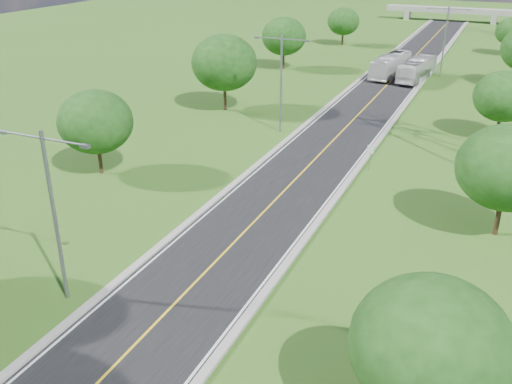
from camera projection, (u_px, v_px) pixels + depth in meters
ground at (370, 103)px, 70.45m from camera, size 260.00×260.00×0.00m
road at (381, 92)px, 75.44m from camera, size 8.00×150.00×0.06m
curb_left at (350, 88)px, 76.97m from camera, size 0.50×150.00×0.22m
curb_right at (413, 94)px, 73.84m from camera, size 0.50×150.00×0.22m
speed_limit_sign at (370, 154)px, 49.53m from camera, size 0.55×0.09×2.40m
overpass at (450, 11)px, 136.13m from camera, size 30.00×3.00×3.20m
streetlight_near_left at (52, 203)px, 30.22m from camera, size 5.90×0.25×10.00m
streetlight_mid_left at (281, 76)px, 57.72m from camera, size 5.90×0.25×10.00m
streetlight_far_right at (445, 36)px, 80.79m from camera, size 5.90×0.25×10.00m
tree_lb at (96, 122)px, 47.78m from camera, size 6.30×6.30×7.33m
tree_lc at (224, 63)px, 65.36m from camera, size 7.56×7.56×8.79m
tree_ld at (284, 36)px, 86.35m from camera, size 6.72×6.72×7.82m
tree_le at (343, 21)px, 105.69m from camera, size 5.88×5.88×6.84m
tree_ra at (431, 346)px, 21.70m from camera, size 6.30×6.30×7.33m
tree_rb at (508, 168)px, 37.51m from camera, size 6.72×6.72×7.82m
tree_rc at (504, 97)px, 56.46m from camera, size 5.88×5.88×6.84m
tree_re at (512, 31)px, 96.78m from camera, size 5.46×5.46×6.35m
bus_outbound at (417, 69)px, 80.73m from camera, size 4.04×11.23×3.06m
bus_inbound at (391, 65)px, 83.00m from camera, size 4.05×11.63×3.17m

